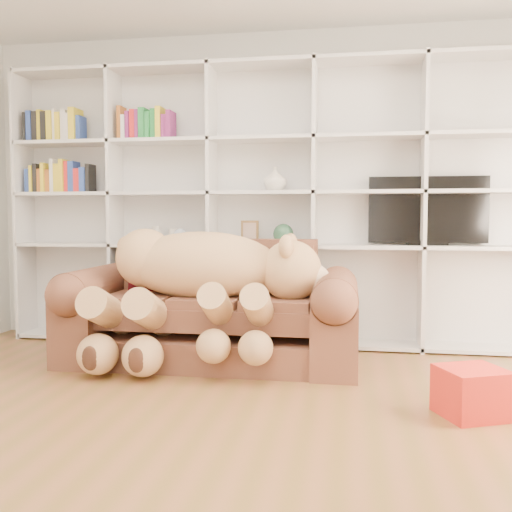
% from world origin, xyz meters
% --- Properties ---
extents(floor, '(5.00, 5.00, 0.00)m').
position_xyz_m(floor, '(0.00, 0.00, 0.00)').
color(floor, brown).
rests_on(floor, ground).
extents(wall_back, '(5.00, 0.02, 2.70)m').
position_xyz_m(wall_back, '(0.00, 2.50, 1.35)').
color(wall_back, white).
rests_on(wall_back, floor).
extents(bookshelf, '(4.43, 0.35, 2.40)m').
position_xyz_m(bookshelf, '(-0.24, 2.36, 1.31)').
color(bookshelf, silver).
rests_on(bookshelf, floor).
extents(sofa, '(2.18, 0.94, 0.92)m').
position_xyz_m(sofa, '(-0.29, 1.68, 0.35)').
color(sofa, brown).
rests_on(sofa, floor).
extents(teddy_bear, '(1.70, 0.91, 0.98)m').
position_xyz_m(teddy_bear, '(-0.33, 1.50, 0.65)').
color(teddy_bear, tan).
rests_on(teddy_bear, sofa).
extents(throw_pillow, '(0.44, 0.28, 0.43)m').
position_xyz_m(throw_pillow, '(-0.78, 1.83, 0.67)').
color(throw_pillow, '#500D14').
rests_on(throw_pillow, sofa).
extents(gift_box, '(0.43, 0.42, 0.27)m').
position_xyz_m(gift_box, '(1.41, 0.73, 0.13)').
color(gift_box, red).
rests_on(gift_box, floor).
extents(tv, '(0.95, 0.18, 0.56)m').
position_xyz_m(tv, '(1.36, 2.35, 1.14)').
color(tv, black).
rests_on(tv, bookshelf).
extents(picture_frame, '(0.15, 0.04, 0.19)m').
position_xyz_m(picture_frame, '(-0.11, 2.30, 0.97)').
color(picture_frame, brown).
rests_on(picture_frame, bookshelf).
extents(green_vase, '(0.17, 0.17, 0.17)m').
position_xyz_m(green_vase, '(0.18, 2.30, 0.95)').
color(green_vase, '#295138').
rests_on(green_vase, bookshelf).
extents(figurine_tall, '(0.09, 0.09, 0.15)m').
position_xyz_m(figurine_tall, '(-0.95, 2.30, 0.94)').
color(figurine_tall, beige).
rests_on(figurine_tall, bookshelf).
extents(figurine_short, '(0.08, 0.08, 0.13)m').
position_xyz_m(figurine_short, '(-0.79, 2.30, 0.93)').
color(figurine_short, beige).
rests_on(figurine_short, bookshelf).
extents(snow_globe, '(0.12, 0.12, 0.12)m').
position_xyz_m(snow_globe, '(-0.73, 2.30, 0.93)').
color(snow_globe, silver).
rests_on(snow_globe, bookshelf).
extents(shelf_vase, '(0.23, 0.23, 0.20)m').
position_xyz_m(shelf_vase, '(0.11, 2.30, 1.42)').
color(shelf_vase, beige).
rests_on(shelf_vase, bookshelf).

